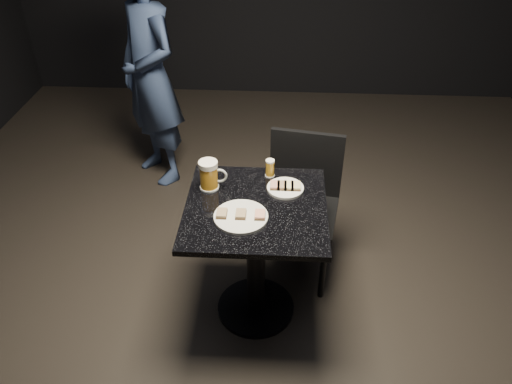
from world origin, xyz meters
The scene contains 10 objects.
floor centered at (0.00, 0.00, 0.00)m, with size 6.00×6.00×0.00m, color black.
plate_large centered at (-0.07, -0.10, 0.76)m, with size 0.26×0.26×0.01m, color silver.
plate_small centered at (0.14, 0.15, 0.76)m, with size 0.19×0.19×0.01m, color white.
patron centered at (-0.84, 1.39, 0.83)m, with size 0.61×0.40×1.66m, color navy.
table centered at (0.00, 0.00, 0.51)m, with size 0.70×0.70×0.75m.
beer_mug centered at (-0.24, 0.14, 0.83)m, with size 0.15×0.10×0.16m.
beer_tumbler centered at (0.06, 0.27, 0.80)m, with size 0.05×0.05×0.10m.
chair centered at (0.24, 0.40, 0.50)m, with size 0.49×0.49×0.88m.
canapes_on_plate_large centered at (-0.07, -0.10, 0.77)m, with size 0.23×0.07×0.02m.
canapes_on_plate_small centered at (0.14, 0.15, 0.77)m, with size 0.16×0.07×0.02m.
Camera 1 is at (0.11, -1.95, 2.24)m, focal length 35.00 mm.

